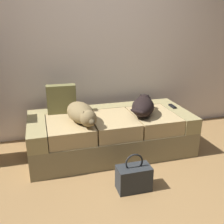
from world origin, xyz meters
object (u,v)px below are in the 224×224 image
object	(u,v)px
couch	(111,133)
dog_tan	(82,113)
throw_pillow	(61,99)
dog_dark	(143,106)
tv_remote	(172,106)
handbag	(134,177)

from	to	relation	value
couch	dog_tan	bearing A→B (deg)	-157.45
couch	throw_pillow	bearing A→B (deg)	157.01
dog_dark	tv_remote	world-z (taller)	dog_dark
couch	throw_pillow	world-z (taller)	throw_pillow
dog_tan	couch	bearing A→B (deg)	22.55
couch	tv_remote	size ratio (longest dim) A/B	12.72
couch	throw_pillow	distance (m)	0.72
dog_tan	handbag	bearing A→B (deg)	-60.24
dog_dark	couch	bearing A→B (deg)	167.30
dog_dark	handbag	xyz separation A→B (m)	(-0.37, -0.72, -0.46)
handbag	throw_pillow	bearing A→B (deg)	117.92
couch	handbag	world-z (taller)	couch
couch	dog_dark	bearing A→B (deg)	-12.70
couch	handbag	xyz separation A→B (m)	(0.00, -0.81, -0.11)
handbag	dog_dark	bearing A→B (deg)	62.95
dog_dark	tv_remote	distance (m)	0.49
dog_tan	handbag	distance (m)	0.88
dog_dark	throw_pillow	xyz separation A→B (m)	(-0.92, 0.32, 0.07)
handbag	dog_tan	bearing A→B (deg)	119.76
tv_remote	throw_pillow	distance (m)	1.40
dog_dark	tv_remote	xyz separation A→B (m)	(0.46, 0.14, -0.09)
throw_pillow	dog_dark	bearing A→B (deg)	-18.96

